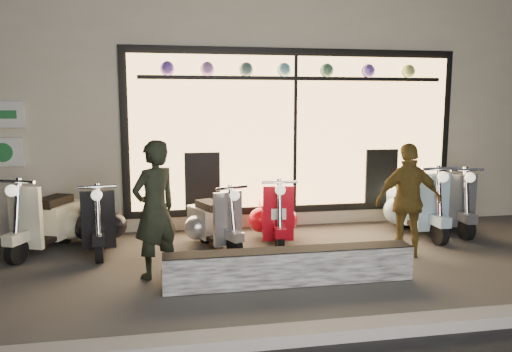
{
  "coord_description": "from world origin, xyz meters",
  "views": [
    {
      "loc": [
        -1.28,
        -5.86,
        2.01
      ],
      "look_at": [
        -0.08,
        0.6,
        1.05
      ],
      "focal_mm": 35.0,
      "sensor_mm": 36.0,
      "label": 1
    }
  ],
  "objects": [
    {
      "name": "man",
      "position": [
        -1.4,
        -0.13,
        0.8
      ],
      "size": [
        0.7,
        0.66,
        1.6
      ],
      "primitive_type": "imported",
      "rotation": [
        0.0,
        0.0,
        3.8
      ],
      "color": "black",
      "rests_on": "ground"
    },
    {
      "name": "graffiti_barrier",
      "position": [
        0.07,
        -0.65,
        0.2
      ],
      "size": [
        2.81,
        0.28,
        0.4
      ],
      "primitive_type": "cube",
      "color": "black",
      "rests_on": "ground"
    },
    {
      "name": "kerb",
      "position": [
        0.0,
        -2.0,
        0.06
      ],
      "size": [
        40.0,
        0.25,
        0.12
      ],
      "primitive_type": "cube",
      "color": "slate",
      "rests_on": "ground"
    },
    {
      "name": "ground",
      "position": [
        0.0,
        0.0,
        0.0
      ],
      "size": [
        40.0,
        40.0,
        0.0
      ],
      "primitive_type": "plane",
      "color": "#383533",
      "rests_on": "ground"
    },
    {
      "name": "scooter_black",
      "position": [
        -2.19,
        1.19,
        0.38
      ],
      "size": [
        0.5,
        1.33,
        0.95
      ],
      "rotation": [
        0.0,
        0.0,
        0.1
      ],
      "color": "black",
      "rests_on": "ground"
    },
    {
      "name": "scooter_red",
      "position": [
        0.28,
        1.13,
        0.38
      ],
      "size": [
        0.51,
        1.33,
        0.95
      ],
      "rotation": [
        0.0,
        0.0,
        -0.11
      ],
      "color": "black",
      "rests_on": "ground"
    },
    {
      "name": "scooter_cream",
      "position": [
        -2.84,
        1.32,
        0.41
      ],
      "size": [
        0.83,
        1.4,
        1.02
      ],
      "rotation": [
        0.0,
        0.0,
        -0.41
      ],
      "color": "black",
      "rests_on": "ground"
    },
    {
      "name": "scooter_grey",
      "position": [
        3.15,
        1.38,
        0.41
      ],
      "size": [
        0.5,
        1.42,
        1.01
      ],
      "rotation": [
        0.0,
        0.0,
        -0.06
      ],
      "color": "black",
      "rests_on": "ground"
    },
    {
      "name": "scooter_silver",
      "position": [
        -0.64,
        1.01,
        0.36
      ],
      "size": [
        0.7,
        1.25,
        0.9
      ],
      "rotation": [
        0.0,
        0.0,
        0.37
      ],
      "color": "black",
      "rests_on": "ground"
    },
    {
      "name": "scooter_blue",
      "position": [
        2.56,
        1.24,
        0.43
      ],
      "size": [
        0.48,
        1.48,
        1.07
      ],
      "rotation": [
        0.0,
        0.0,
        -0.0
      ],
      "color": "black",
      "rests_on": "ground"
    },
    {
      "name": "woman",
      "position": [
        1.84,
        0.05,
        0.75
      ],
      "size": [
        0.89,
        0.4,
        1.5
      ],
      "primitive_type": "imported",
      "rotation": [
        0.0,
        0.0,
        3.1
      ],
      "color": "brown",
      "rests_on": "ground"
    },
    {
      "name": "shop_building",
      "position": [
        0.0,
        4.98,
        2.1
      ],
      "size": [
        10.2,
        6.23,
        4.2
      ],
      "color": "beige",
      "rests_on": "ground"
    }
  ]
}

